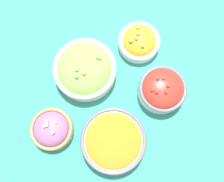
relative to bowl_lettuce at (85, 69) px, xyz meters
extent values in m
plane|color=#337F75|center=(0.02, 0.11, -0.04)|extent=(3.00, 3.00, 0.00)
cylinder|color=silver|center=(0.00, 0.00, -0.01)|extent=(0.21, 0.21, 0.05)
torus|color=silver|center=(0.00, 0.00, 0.01)|extent=(0.21, 0.21, 0.01)
ellipsoid|color=#7ABC4C|center=(0.00, 0.00, 0.01)|extent=(0.18, 0.18, 0.06)
ellipsoid|color=#99D166|center=(0.02, 0.01, 0.05)|extent=(0.02, 0.02, 0.01)
ellipsoid|color=#99D166|center=(-0.05, 0.03, 0.04)|extent=(0.02, 0.02, 0.01)
ellipsoid|color=#99D166|center=(0.02, -0.01, 0.05)|extent=(0.02, 0.01, 0.01)
ellipsoid|color=#99D166|center=(0.04, 0.00, 0.04)|extent=(0.01, 0.02, 0.01)
ellipsoid|color=#99D166|center=(-0.05, 0.03, 0.04)|extent=(0.02, 0.02, 0.01)
cylinder|color=#B2C1CC|center=(0.16, 0.19, -0.01)|extent=(0.21, 0.21, 0.05)
torus|color=slate|center=(0.16, 0.19, 0.01)|extent=(0.21, 0.21, 0.01)
ellipsoid|color=orange|center=(0.16, 0.19, 0.01)|extent=(0.18, 0.18, 0.03)
cylinder|color=silver|center=(-0.06, 0.26, -0.01)|extent=(0.16, 0.16, 0.05)
torus|color=slate|center=(-0.06, 0.26, 0.01)|extent=(0.16, 0.16, 0.01)
ellipsoid|color=red|center=(-0.06, 0.26, 0.01)|extent=(0.13, 0.13, 0.06)
ellipsoid|color=red|center=(-0.07, 0.27, 0.04)|extent=(0.02, 0.02, 0.01)
ellipsoid|color=red|center=(-0.08, 0.24, 0.04)|extent=(0.02, 0.01, 0.01)
ellipsoid|color=red|center=(-0.03, 0.23, 0.04)|extent=(0.02, 0.01, 0.01)
ellipsoid|color=red|center=(-0.03, 0.24, 0.04)|extent=(0.02, 0.01, 0.01)
ellipsoid|color=red|center=(-0.07, 0.23, 0.04)|extent=(0.02, 0.02, 0.01)
ellipsoid|color=red|center=(-0.05, 0.27, 0.04)|extent=(0.02, 0.01, 0.01)
cylinder|color=silver|center=(-0.18, 0.11, -0.02)|extent=(0.14, 0.14, 0.03)
torus|color=silver|center=(-0.18, 0.11, 0.00)|extent=(0.14, 0.14, 0.01)
ellipsoid|color=orange|center=(-0.18, 0.11, 0.00)|extent=(0.12, 0.12, 0.06)
cube|color=#F4A828|center=(-0.18, 0.10, 0.03)|extent=(0.01, 0.01, 0.01)
cube|color=#F4A828|center=(-0.16, 0.13, 0.02)|extent=(0.01, 0.01, 0.01)
cube|color=#F4A828|center=(-0.17, 0.11, 0.03)|extent=(0.01, 0.01, 0.01)
cube|color=#F4A828|center=(-0.21, 0.09, 0.03)|extent=(0.01, 0.01, 0.01)
cube|color=#F4A828|center=(-0.15, 0.09, 0.03)|extent=(0.01, 0.01, 0.01)
cube|color=#F4A828|center=(-0.15, 0.09, 0.03)|extent=(0.01, 0.01, 0.01)
cylinder|color=beige|center=(0.22, 0.00, -0.02)|extent=(0.14, 0.14, 0.03)
torus|color=#997A4C|center=(0.22, 0.00, -0.01)|extent=(0.14, 0.14, 0.01)
ellipsoid|color=#9E5B8E|center=(0.22, 0.00, -0.01)|extent=(0.11, 0.11, 0.06)
cube|color=#C699C1|center=(0.20, 0.01, 0.02)|extent=(0.01, 0.01, 0.01)
cube|color=#C699C1|center=(0.22, -0.01, 0.03)|extent=(0.01, 0.01, 0.01)
cube|color=#C699C1|center=(0.23, 0.02, 0.03)|extent=(0.01, 0.01, 0.01)
cube|color=#C699C1|center=(0.22, -0.01, 0.03)|extent=(0.01, 0.01, 0.01)
cube|color=#C699C1|center=(0.21, -0.01, 0.03)|extent=(0.01, 0.01, 0.01)
cube|color=#C699C1|center=(0.21, -0.02, 0.03)|extent=(0.01, 0.01, 0.01)
camera|label=1|loc=(0.17, 0.19, 0.80)|focal=40.00mm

